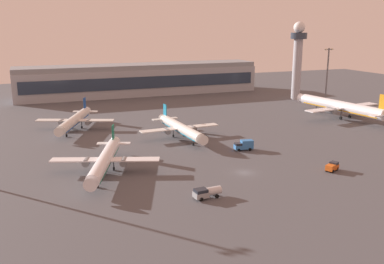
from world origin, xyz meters
TOP-DOWN VIEW (x-y plane):
  - ground_plane at (0.00, 0.00)m, footprint 416.00×416.00m
  - terminal_building at (7.61, 135.17)m, footprint 129.26×22.40m
  - control_tower at (77.12, 90.40)m, footprint 8.00×8.00m
  - airplane_terminal_side at (-33.25, 12.80)m, footprint 27.19×34.53m
  - airplane_far_stand at (-3.60, 38.72)m, footprint 27.55×35.39m
  - airplane_taxiway_distant at (68.19, 45.21)m, footprint 37.05×47.45m
  - airplane_mid_apron at (-35.14, 63.50)m, footprint 27.19×34.46m
  - catering_truck at (9.49, 18.20)m, footprint 5.95×3.21m
  - maintenance_van at (21.81, -7.03)m, footprint 4.58×3.61m
  - fuel_truck at (-15.62, -11.86)m, footprint 6.44×2.78m
  - apron_light_east at (86.43, 78.50)m, footprint 4.80×0.90m

SIDE VIEW (x-z plane):
  - ground_plane at x=0.00m, z-range 0.00..0.00m
  - maintenance_van at x=21.81m, z-range 0.05..2.30m
  - fuel_truck at x=-15.62m, z-range 0.19..2.54m
  - catering_truck at x=9.49m, z-range 0.05..3.10m
  - airplane_far_stand at x=-3.60m, z-range -1.11..7.97m
  - airplane_terminal_side at x=-33.25m, z-range -1.12..8.05m
  - airplane_mid_apron at x=-35.14m, z-range -1.13..8.12m
  - airplane_taxiway_distant at x=68.19m, z-range -1.49..10.69m
  - terminal_building at x=7.61m, z-range -0.11..16.29m
  - apron_light_east at x=86.43m, z-range 1.85..27.95m
  - control_tower at x=77.12m, z-range 2.99..41.47m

